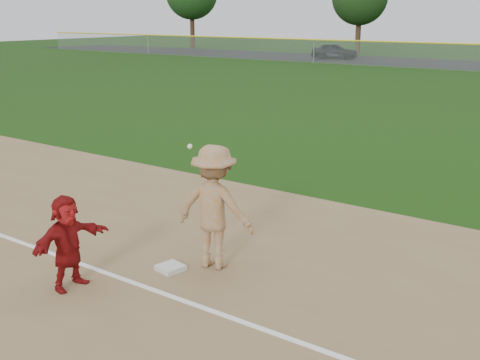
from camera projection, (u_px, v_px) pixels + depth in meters
The scene contains 6 objects.
ground at pixel (187, 274), 10.05m from camera, with size 160.00×160.00×0.00m, color #163B0B.
foul_line at pixel (154, 290), 9.42m from camera, with size 60.00×0.10×0.01m, color white.
first_base at pixel (171, 268), 10.14m from camera, with size 0.40×0.40×0.09m, color silver.
base_runner at pixel (67, 242), 9.35m from camera, with size 1.40×0.45×1.51m, color maroon.
car_left at pixel (335, 51), 57.07m from camera, with size 1.75×4.34×1.48m, color black.
first_base_play at pixel (215, 207), 10.05m from camera, with size 1.50×1.05×2.18m.
Camera 1 is at (6.15, -6.97, 4.21)m, focal length 45.00 mm.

